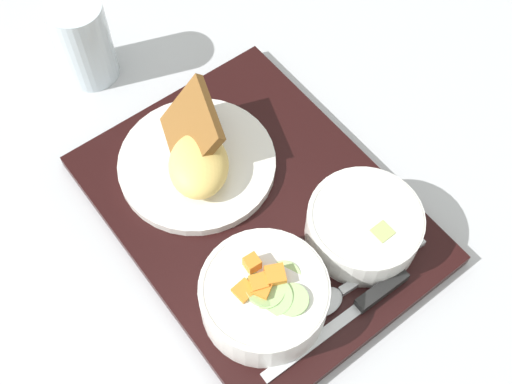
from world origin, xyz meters
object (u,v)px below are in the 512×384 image
at_px(bowl_soup, 364,225).
at_px(spoon, 345,289).
at_px(bowl_salad, 264,295).
at_px(glass_water, 85,45).
at_px(plate_main, 196,160).
at_px(knife, 364,303).

distance_m(bowl_soup, spoon, 0.07).
xyz_separation_m(bowl_salad, glass_water, (0.41, -0.04, 0.00)).
relative_size(plate_main, knife, 0.99).
bearing_deg(plate_main, spoon, -173.20).
height_order(knife, glass_water, glass_water).
distance_m(bowl_salad, knife, 0.11).
bearing_deg(plate_main, glass_water, 2.39).
xyz_separation_m(bowl_soup, knife, (-0.06, 0.06, -0.02)).
height_order(plate_main, knife, plate_main).
relative_size(bowl_salad, glass_water, 1.14).
distance_m(plate_main, knife, 0.25).
xyz_separation_m(bowl_soup, plate_main, (0.19, 0.09, -0.01)).
distance_m(knife, spoon, 0.02).
bearing_deg(plate_main, bowl_soup, -155.34).
distance_m(bowl_soup, glass_water, 0.42).
height_order(plate_main, spoon, plate_main).
xyz_separation_m(knife, glass_water, (0.47, 0.04, 0.03)).
bearing_deg(knife, bowl_salad, -35.57).
relative_size(bowl_salad, knife, 0.70).
relative_size(bowl_salad, plate_main, 0.71).
height_order(bowl_salad, knife, bowl_salad).
xyz_separation_m(bowl_salad, knife, (-0.07, -0.08, -0.02)).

